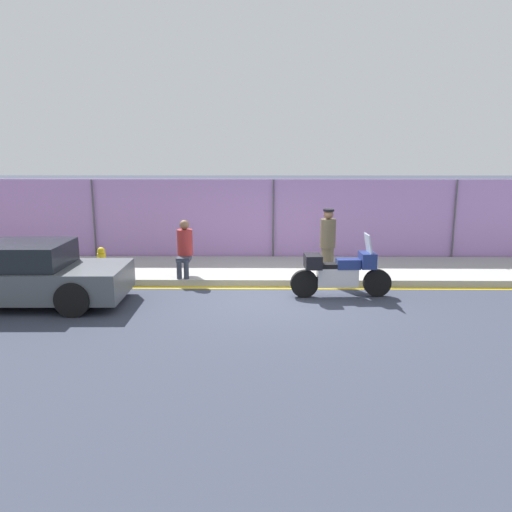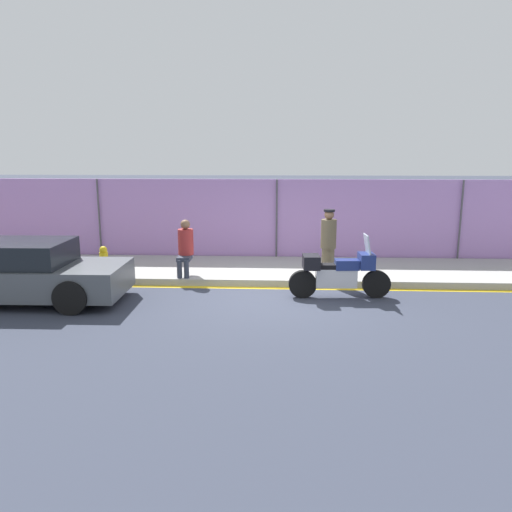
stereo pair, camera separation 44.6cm
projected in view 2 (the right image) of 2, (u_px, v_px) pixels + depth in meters
name	position (u px, v px, depth m)	size (l,w,h in m)	color
ground_plane	(275.00, 298.00, 11.14)	(120.00, 120.00, 0.00)	#333847
sidewalk	(276.00, 270.00, 13.35)	(38.98, 2.82, 0.17)	#9E9E99
curb_paint_stripe	(275.00, 288.00, 11.90)	(38.98, 0.18, 0.01)	gold
storefront_fence	(277.00, 221.00, 14.58)	(37.03, 0.17, 2.42)	#AD7FC6
motorcycle	(339.00, 273.00, 11.03)	(2.27, 0.57, 1.43)	black
officer_standing	(328.00, 242.00, 12.22)	(0.38, 0.38, 1.66)	brown
person_seated_on_curb	(185.00, 245.00, 12.38)	(0.38, 0.70, 1.38)	#2D3342
parked_car_right_down_street	(20.00, 272.00, 10.73)	(4.41, 1.93, 1.33)	#4C5156
fire_hydrant	(104.00, 260.00, 12.52)	(0.21, 0.26, 0.72)	gold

